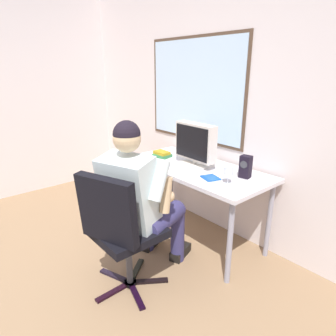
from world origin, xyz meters
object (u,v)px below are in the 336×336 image
object	(u,v)px
desk	(195,174)
wine_glass	(228,172)
desk_speaker	(246,167)
book_stack	(162,154)
person_seated	(140,198)
office_chair	(119,226)
crt_monitor	(195,143)
cd_case	(210,178)

from	to	relation	value
desk	wine_glass	world-z (taller)	wine_glass
desk_speaker	book_stack	bearing A→B (deg)	-171.18
book_stack	person_seated	bearing A→B (deg)	-50.00
wine_glass	desk	bearing A→B (deg)	166.65
person_seated	book_stack	world-z (taller)	person_seated
desk_speaker	book_stack	size ratio (longest dim) A/B	0.99
office_chair	crt_monitor	world-z (taller)	crt_monitor
book_stack	cd_case	distance (m)	0.75
office_chair	crt_monitor	distance (m)	1.09
office_chair	crt_monitor	xyz separation A→B (m)	(-0.23, 0.99, 0.39)
desk	person_seated	world-z (taller)	person_seated
person_seated	desk_speaker	world-z (taller)	person_seated
desk	crt_monitor	size ratio (longest dim) A/B	3.19
crt_monitor	wine_glass	world-z (taller)	crt_monitor
office_chair	desk_speaker	xyz separation A→B (m)	(0.27, 1.07, 0.27)
desk	book_stack	world-z (taller)	book_stack
crt_monitor	book_stack	xyz separation A→B (m)	(-0.42, -0.05, -0.18)
wine_glass	book_stack	xyz separation A→B (m)	(-0.92, 0.08, -0.07)
desk_speaker	cd_case	world-z (taller)	desk_speaker
desk	person_seated	bearing A→B (deg)	-79.93
crt_monitor	wine_glass	distance (m)	0.53
office_chair	desk	bearing A→B (deg)	101.91
desk	person_seated	xyz separation A→B (m)	(0.13, -0.72, 0.01)
wine_glass	office_chair	bearing A→B (deg)	-107.41
desk	wine_glass	distance (m)	0.51
person_seated	wine_glass	world-z (taller)	person_seated
person_seated	desk_speaker	distance (m)	0.91
desk	office_chair	distance (m)	0.99
desk_speaker	cd_case	size ratio (longest dim) A/B	1.09
desk	book_stack	size ratio (longest dim) A/B	7.46
desk_speaker	wine_glass	bearing A→B (deg)	-90.28
desk	office_chair	xyz separation A→B (m)	(0.20, -0.96, -0.11)
person_seated	book_stack	distance (m)	0.90
person_seated	crt_monitor	size ratio (longest dim) A/B	2.89
crt_monitor	desk	bearing A→B (deg)	-35.76
person_seated	crt_monitor	distance (m)	0.81
crt_monitor	wine_glass	bearing A→B (deg)	-14.99
cd_case	desk	bearing A→B (deg)	157.48
person_seated	desk_speaker	xyz separation A→B (m)	(0.34, 0.83, 0.16)
person_seated	wine_glass	bearing A→B (deg)	60.65
book_stack	cd_case	xyz separation A→B (m)	(0.75, -0.09, -0.02)
office_chair	cd_case	xyz separation A→B (m)	(0.10, 0.84, 0.18)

